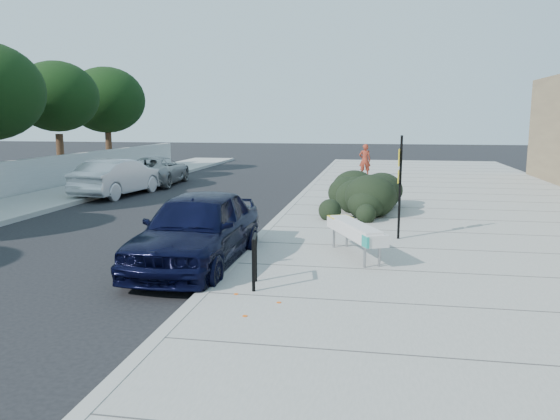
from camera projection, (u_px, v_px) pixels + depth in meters
The scene contains 14 objects.
ground at pixel (233, 270), 11.42m from camera, with size 120.00×120.00×0.00m, color black.
sidewalk_near at pixel (472, 229), 15.30m from camera, with size 11.20×50.00×0.15m, color gray.
curb_near at pixel (276, 222), 16.26m from camera, with size 0.22×50.00×0.17m, color #9E9E99.
curb_far at pixel (33, 214), 17.64m from camera, with size 0.22×50.00×0.17m, color #9E9E99.
tree_far_e at pixel (57, 97), 26.48m from camera, with size 4.00×4.00×5.90m.
tree_far_f at pixel (106, 100), 31.33m from camera, with size 4.40×4.40×6.07m.
bench at pixel (355, 231), 11.84m from camera, with size 1.42×2.40×0.72m.
bike_rack at pixel (254, 256), 9.71m from camera, with size 0.15×0.63×0.93m.
sign_post at pixel (400, 181), 13.46m from camera, with size 0.10×0.30×2.58m.
hedge at pixel (361, 189), 17.65m from camera, with size 1.95×3.90×1.46m, color black.
sedan_navy at pixel (197, 229), 11.56m from camera, with size 1.92×4.78×1.63m, color black.
wagon_silver at pixel (119, 177), 22.37m from camera, with size 1.61×4.61×1.52m, color silver.
suv_silver at pixel (157, 170), 26.21m from camera, with size 2.24×4.87×1.35m, color gray.
pedestrian at pixel (365, 160), 28.53m from camera, with size 0.61×0.40×1.69m, color maroon.
Camera 1 is at (2.91, -10.71, 3.12)m, focal length 35.00 mm.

